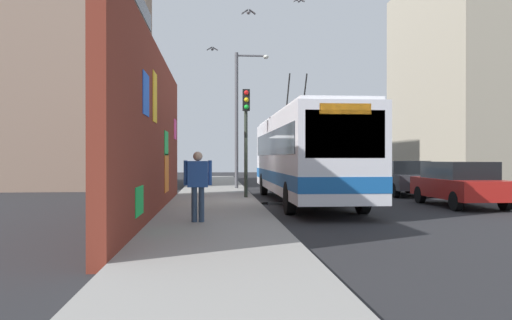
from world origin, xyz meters
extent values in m
plane|color=#232326|center=(0.00, 0.00, 0.00)|extent=(80.00, 80.00, 0.00)
cube|color=gray|center=(0.00, 1.60, 0.07)|extent=(48.00, 3.20, 0.15)
cube|color=maroon|center=(-3.81, 3.35, 2.43)|extent=(14.37, 0.30, 4.87)
cube|color=green|center=(-7.76, 3.19, 0.80)|extent=(1.09, 0.02, 0.62)
cube|color=#F2338C|center=(2.10, 3.19, 2.88)|extent=(1.08, 0.02, 0.81)
cube|color=green|center=(-1.70, 3.19, 2.20)|extent=(1.25, 0.02, 0.81)
cube|color=blue|center=(-6.71, 3.19, 3.20)|extent=(1.02, 0.02, 0.99)
cube|color=orange|center=(-1.61, 3.19, 1.21)|extent=(1.35, 0.02, 1.26)
cube|color=yellow|center=(-4.96, 3.19, 3.34)|extent=(0.85, 0.02, 1.34)
cube|color=gray|center=(11.88, 9.20, 8.80)|extent=(9.68, 6.61, 17.60)
cube|color=black|center=(11.88, 5.88, 4.40)|extent=(8.23, 0.04, 1.10)
cube|color=black|center=(11.88, 5.88, 7.60)|extent=(8.23, 0.04, 1.10)
cube|color=black|center=(11.88, 5.88, 10.80)|extent=(8.23, 0.04, 1.10)
cube|color=#9E937F|center=(17.11, -17.00, 7.57)|extent=(13.77, 7.25, 15.13)
cube|color=silver|center=(0.39, -1.80, 1.85)|extent=(12.32, 2.49, 2.80)
cube|color=silver|center=(0.39, -1.80, 3.31)|extent=(11.83, 2.29, 0.12)
cube|color=#1959A5|center=(0.39, -1.80, 1.00)|extent=(12.34, 2.51, 0.44)
cube|color=black|center=(-5.75, -1.80, 2.34)|extent=(0.04, 2.12, 1.26)
cube|color=black|center=(0.39, -1.80, 2.27)|extent=(11.34, 2.52, 0.90)
cube|color=orange|center=(-5.74, -1.80, 3.00)|extent=(0.06, 1.37, 0.28)
cylinder|color=black|center=(2.24, -2.15, 4.15)|extent=(1.43, 0.06, 2.00)
cylinder|color=black|center=(2.24, -1.45, 4.15)|extent=(1.43, 0.06, 2.00)
cylinder|color=black|center=(-3.55, -2.93, 0.50)|extent=(1.00, 0.28, 1.00)
cylinder|color=black|center=(-3.55, -0.67, 0.50)|extent=(1.00, 0.28, 1.00)
cylinder|color=black|center=(4.33, -2.93, 0.50)|extent=(1.00, 0.28, 1.00)
cylinder|color=black|center=(4.33, -0.67, 0.50)|extent=(1.00, 0.28, 1.00)
cube|color=#B21E19|center=(-1.61, -7.00, 0.65)|extent=(4.28, 1.87, 0.66)
cube|color=black|center=(-1.52, -7.00, 1.28)|extent=(2.57, 1.68, 0.60)
cylinder|color=black|center=(-3.02, -7.83, 0.32)|extent=(0.64, 0.22, 0.64)
cylinder|color=black|center=(-3.02, -6.17, 0.32)|extent=(0.64, 0.22, 0.64)
cylinder|color=black|center=(-0.20, -7.83, 0.32)|extent=(0.64, 0.22, 0.64)
cylinder|color=black|center=(-0.20, -6.17, 0.32)|extent=(0.64, 0.22, 0.64)
cube|color=#38383D|center=(3.78, -7.00, 0.65)|extent=(4.27, 1.88, 0.66)
cube|color=black|center=(3.87, -7.00, 1.28)|extent=(2.56, 1.70, 0.60)
cylinder|color=black|center=(2.37, -7.84, 0.32)|extent=(0.64, 0.22, 0.64)
cylinder|color=black|center=(2.37, -6.16, 0.32)|extent=(0.64, 0.22, 0.64)
cylinder|color=black|center=(5.19, -7.84, 0.32)|extent=(0.64, 0.22, 0.64)
cylinder|color=black|center=(5.19, -6.16, 0.32)|extent=(0.64, 0.22, 0.64)
cylinder|color=#2D3F59|center=(-6.26, 1.92, 0.58)|extent=(0.14, 0.14, 0.85)
cylinder|color=#2D3F59|center=(-6.26, 2.09, 0.58)|extent=(0.14, 0.14, 0.85)
cube|color=#264C99|center=(-6.26, 2.01, 1.32)|extent=(0.22, 0.50, 0.64)
cylinder|color=#264C99|center=(-6.26, 1.71, 1.35)|extent=(0.09, 0.09, 0.61)
cylinder|color=#264C99|center=(-6.26, 2.30, 1.35)|extent=(0.09, 0.09, 0.61)
sphere|color=tan|center=(-6.26, 2.01, 1.76)|extent=(0.23, 0.23, 0.23)
cylinder|color=#2D382D|center=(1.30, 0.35, 2.29)|extent=(0.14, 0.14, 4.28)
cube|color=black|center=(1.08, 0.35, 3.98)|extent=(0.20, 0.28, 0.84)
sphere|color=red|center=(0.97, 0.35, 4.26)|extent=(0.18, 0.18, 0.18)
sphere|color=yellow|center=(0.97, 0.35, 3.98)|extent=(0.18, 0.18, 0.18)
sphere|color=green|center=(0.97, 0.35, 3.70)|extent=(0.18, 0.18, 0.18)
cylinder|color=#4C4C51|center=(7.35, 0.45, 3.65)|extent=(0.18, 0.18, 7.00)
cylinder|color=#4C4C51|center=(7.35, -0.31, 7.00)|extent=(0.10, 1.53, 0.10)
ellipsoid|color=silver|center=(7.35, -1.08, 6.95)|extent=(0.44, 0.28, 0.20)
ellipsoid|color=gray|center=(5.50, -2.50, 9.32)|extent=(0.32, 0.14, 0.12)
cube|color=gray|center=(5.50, -2.64, 9.35)|extent=(0.20, 0.27, 0.12)
cube|color=gray|center=(5.50, -2.36, 9.35)|extent=(0.20, 0.27, 0.12)
ellipsoid|color=slate|center=(0.01, 0.33, 7.11)|extent=(0.32, 0.14, 0.12)
cube|color=slate|center=(0.01, 0.19, 7.14)|extent=(0.20, 0.24, 0.17)
cube|color=slate|center=(0.01, 0.47, 7.14)|extent=(0.20, 0.24, 0.17)
ellipsoid|color=#47474C|center=(5.52, 1.69, 6.91)|extent=(0.32, 0.14, 0.12)
cube|color=#47474C|center=(5.52, 1.55, 6.94)|extent=(0.20, 0.25, 0.16)
cube|color=#47474C|center=(5.52, 1.83, 6.94)|extent=(0.20, 0.25, 0.16)
cylinder|color=black|center=(0.09, -0.60, 0.00)|extent=(1.13, 1.13, 0.00)
camera|label=1|loc=(-18.58, 1.61, 1.73)|focal=35.24mm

